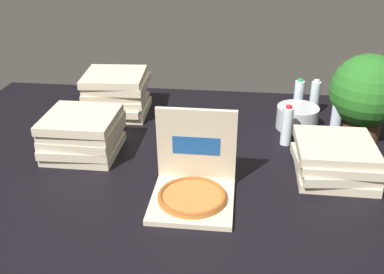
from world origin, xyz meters
TOP-DOWN VIEW (x-y plane):
  - ground_plane at (0.00, 0.00)m, footprint 3.20×2.40m
  - open_pizza_box at (0.07, -0.27)m, footprint 0.39×0.40m
  - pizza_stack_right_mid at (-0.57, 0.69)m, footprint 0.44×0.45m
  - pizza_stack_left_near at (-0.61, 0.11)m, footprint 0.42×0.42m
  - pizza_stack_right_far at (0.79, 0.01)m, footprint 0.43×0.43m
  - ice_bucket at (0.65, 0.59)m, footprint 0.27×0.27m
  - water_bottle_0 at (0.56, 0.35)m, footprint 0.06×0.06m
  - water_bottle_1 at (0.86, 0.46)m, footprint 0.06×0.06m
  - water_bottle_2 at (0.78, 0.82)m, footprint 0.06×0.06m
  - water_bottle_3 at (0.67, 0.83)m, footprint 0.06×0.06m
  - potted_plant at (1.02, 0.51)m, footprint 0.44×0.44m

SIDE VIEW (x-z plane):
  - ground_plane at x=0.00m, z-range -0.02..0.00m
  - ice_bucket at x=0.65m, z-range 0.00..0.14m
  - open_pizza_box at x=0.07m, z-range -0.13..0.29m
  - pizza_stack_right_far at x=0.79m, z-range 0.00..0.19m
  - water_bottle_0 at x=0.56m, z-range -0.01..0.24m
  - water_bottle_1 at x=0.86m, z-range -0.01..0.24m
  - water_bottle_2 at x=0.78m, z-range -0.01..0.24m
  - water_bottle_3 at x=0.67m, z-range -0.01..0.24m
  - pizza_stack_left_near at x=-0.61m, z-range 0.00..0.24m
  - pizza_stack_right_mid at x=-0.57m, z-range 0.00..0.29m
  - potted_plant at x=1.02m, z-range 0.02..0.55m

